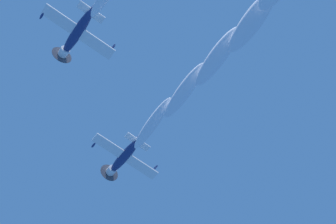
# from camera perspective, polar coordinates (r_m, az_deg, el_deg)

# --- Properties ---
(airplane_lead) EXTENTS (7.12, 7.92, 2.87)m
(airplane_lead) POSITION_cam_1_polar(r_m,az_deg,el_deg) (72.45, -3.86, -3.91)
(airplane_lead) COLOR navy
(airplane_left_wingman) EXTENTS (7.15, 7.91, 2.74)m
(airplane_left_wingman) POSITION_cam_1_polar(r_m,az_deg,el_deg) (65.78, -7.87, 6.65)
(airplane_left_wingman) COLOR navy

